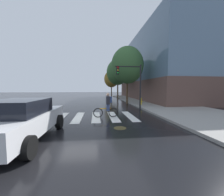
{
  "coord_description": "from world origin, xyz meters",
  "views": [
    {
      "loc": [
        1.16,
        -9.32,
        2.01
      ],
      "look_at": [
        2.34,
        0.4,
        1.29
      ],
      "focal_mm": 21.34,
      "sensor_mm": 36.0,
      "label": 1
    }
  ],
  "objects_px": {
    "manhole_cover": "(120,128)",
    "cyclist": "(107,105)",
    "street_tree_far": "(111,79)",
    "sedan_near": "(21,120)",
    "fire_hydrant": "(141,101)",
    "street_tree_near": "(127,65)",
    "traffic_light_near": "(132,79)",
    "street_tree_mid": "(118,72)"
  },
  "relations": [
    {
      "from": "manhole_cover",
      "to": "cyclist",
      "type": "relative_size",
      "value": 0.37
    },
    {
      "from": "manhole_cover",
      "to": "street_tree_far",
      "type": "height_order",
      "value": "street_tree_far"
    },
    {
      "from": "sedan_near",
      "to": "cyclist",
      "type": "distance_m",
      "value": 5.19
    },
    {
      "from": "cyclist",
      "to": "manhole_cover",
      "type": "bearing_deg",
      "value": -80.89
    },
    {
      "from": "fire_hydrant",
      "to": "street_tree_near",
      "type": "bearing_deg",
      "value": 111.24
    },
    {
      "from": "traffic_light_near",
      "to": "street_tree_mid",
      "type": "height_order",
      "value": "street_tree_mid"
    },
    {
      "from": "fire_hydrant",
      "to": "cyclist",
      "type": "bearing_deg",
      "value": -128.11
    },
    {
      "from": "street_tree_near",
      "to": "street_tree_far",
      "type": "bearing_deg",
      "value": 90.93
    },
    {
      "from": "manhole_cover",
      "to": "cyclist",
      "type": "bearing_deg",
      "value": 99.11
    },
    {
      "from": "traffic_light_near",
      "to": "fire_hydrant",
      "type": "bearing_deg",
      "value": 54.13
    },
    {
      "from": "manhole_cover",
      "to": "fire_hydrant",
      "type": "relative_size",
      "value": 0.82
    },
    {
      "from": "cyclist",
      "to": "street_tree_near",
      "type": "xyz_separation_m",
      "value": [
        3.27,
        8.0,
        4.13
      ]
    },
    {
      "from": "manhole_cover",
      "to": "cyclist",
      "type": "height_order",
      "value": "cyclist"
    },
    {
      "from": "traffic_light_near",
      "to": "street_tree_near",
      "type": "xyz_separation_m",
      "value": [
        0.74,
        4.95,
        2.11
      ]
    },
    {
      "from": "fire_hydrant",
      "to": "manhole_cover",
      "type": "bearing_deg",
      "value": -115.67
    },
    {
      "from": "sedan_near",
      "to": "street_tree_mid",
      "type": "height_order",
      "value": "street_tree_mid"
    },
    {
      "from": "sedan_near",
      "to": "fire_hydrant",
      "type": "distance_m",
      "value": 12.09
    },
    {
      "from": "manhole_cover",
      "to": "street_tree_far",
      "type": "bearing_deg",
      "value": 84.3
    },
    {
      "from": "manhole_cover",
      "to": "street_tree_near",
      "type": "xyz_separation_m",
      "value": [
        2.86,
        10.58,
        4.97
      ]
    },
    {
      "from": "sedan_near",
      "to": "fire_hydrant",
      "type": "relative_size",
      "value": 5.94
    },
    {
      "from": "manhole_cover",
      "to": "sedan_near",
      "type": "distance_m",
      "value": 4.26
    },
    {
      "from": "traffic_light_near",
      "to": "street_tree_near",
      "type": "height_order",
      "value": "street_tree_near"
    },
    {
      "from": "traffic_light_near",
      "to": "manhole_cover",
      "type": "bearing_deg",
      "value": -110.68
    },
    {
      "from": "cyclist",
      "to": "fire_hydrant",
      "type": "bearing_deg",
      "value": 51.89
    },
    {
      "from": "traffic_light_near",
      "to": "fire_hydrant",
      "type": "distance_m",
      "value": 3.76
    },
    {
      "from": "fire_hydrant",
      "to": "street_tree_mid",
      "type": "relative_size",
      "value": 0.11
    },
    {
      "from": "manhole_cover",
      "to": "fire_hydrant",
      "type": "bearing_deg",
      "value": 64.33
    },
    {
      "from": "sedan_near",
      "to": "street_tree_mid",
      "type": "bearing_deg",
      "value": 70.39
    },
    {
      "from": "street_tree_near",
      "to": "street_tree_far",
      "type": "xyz_separation_m",
      "value": [
        -0.25,
        15.56,
        -0.7
      ]
    },
    {
      "from": "traffic_light_near",
      "to": "street_tree_far",
      "type": "relative_size",
      "value": 0.66
    },
    {
      "from": "sedan_near",
      "to": "traffic_light_near",
      "type": "height_order",
      "value": "traffic_light_near"
    },
    {
      "from": "traffic_light_near",
      "to": "street_tree_far",
      "type": "xyz_separation_m",
      "value": [
        0.48,
        20.52,
        1.41
      ]
    },
    {
      "from": "manhole_cover",
      "to": "street_tree_near",
      "type": "distance_m",
      "value": 12.04
    },
    {
      "from": "sedan_near",
      "to": "traffic_light_near",
      "type": "distance_m",
      "value": 9.37
    },
    {
      "from": "manhole_cover",
      "to": "traffic_light_near",
      "type": "bearing_deg",
      "value": 69.32
    },
    {
      "from": "cyclist",
      "to": "street_tree_near",
      "type": "height_order",
      "value": "street_tree_near"
    },
    {
      "from": "cyclist",
      "to": "street_tree_mid",
      "type": "bearing_deg",
      "value": 78.15
    },
    {
      "from": "manhole_cover",
      "to": "street_tree_far",
      "type": "relative_size",
      "value": 0.1
    },
    {
      "from": "fire_hydrant",
      "to": "street_tree_far",
      "type": "relative_size",
      "value": 0.12
    },
    {
      "from": "sedan_near",
      "to": "street_tree_far",
      "type": "height_order",
      "value": "street_tree_far"
    },
    {
      "from": "fire_hydrant",
      "to": "street_tree_near",
      "type": "relative_size",
      "value": 0.11
    },
    {
      "from": "manhole_cover",
      "to": "street_tree_mid",
      "type": "relative_size",
      "value": 0.09
    }
  ]
}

